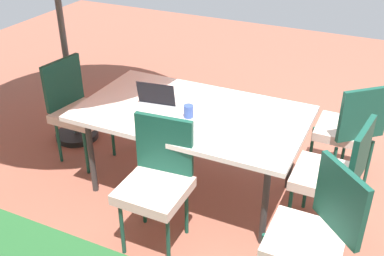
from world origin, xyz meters
name	(u,v)px	position (x,y,z in m)	size (l,w,h in m)	color
ground_plane	(192,189)	(0.00, 0.00, -0.01)	(10.00, 10.00, 0.02)	#935442
dining_table	(192,117)	(0.00, 0.00, 0.72)	(1.83, 1.06, 0.78)	silver
chair_southwest	(349,127)	(-1.16, -0.69, 0.55)	(0.59, 0.59, 0.98)	beige
chair_east	(77,106)	(1.19, -0.02, 0.55)	(0.49, 0.48, 0.98)	beige
chair_northwest	(315,232)	(-1.18, 0.73, 0.55)	(0.59, 0.59, 0.98)	beige
chair_north	(157,179)	(-0.03, 0.66, 0.55)	(0.47, 0.48, 0.98)	beige
chair_west	(335,173)	(-1.17, 0.04, 0.55)	(0.49, 0.48, 0.98)	beige
laptop	(159,98)	(0.31, -0.02, 0.82)	(0.35, 0.29, 0.21)	#B7B7BC
cup	(189,111)	(-0.02, 0.10, 0.83)	(0.08, 0.08, 0.10)	#334C99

